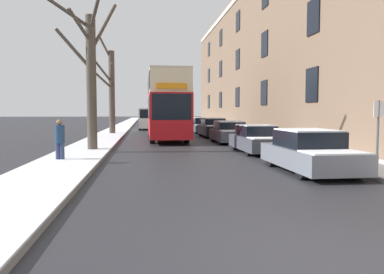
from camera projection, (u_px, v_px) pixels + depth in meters
ground_plane at (324, 256)px, 4.98m from camera, size 320.00×320.00×0.00m
sidewalk_left at (126, 124)px, 56.79m from camera, size 2.40×130.00×0.16m
sidewalk_right at (193, 124)px, 58.09m from camera, size 2.40×130.00×0.16m
terrace_facade_right at (301, 57)px, 31.68m from camera, size 9.10×54.03×13.19m
bare_tree_left_0 at (90, 71)px, 17.55m from camera, size 3.91×3.22×8.26m
bare_tree_left_1 at (111, 90)px, 31.15m from camera, size 1.83×2.18×8.09m
double_decker_bus at (166, 103)px, 25.88m from camera, size 2.48×10.25×4.51m
parked_car_0 at (309, 152)px, 12.04m from camera, size 1.87×4.34×1.36m
parked_car_1 at (256, 140)px, 17.72m from camera, size 1.71×4.28×1.32m
parked_car_2 at (229, 133)px, 23.36m from camera, size 1.87×4.04×1.37m
parked_car_3 at (213, 128)px, 28.87m from camera, size 1.82×4.43×1.49m
parked_car_4 at (202, 126)px, 34.25m from camera, size 1.81×4.10×1.43m
oncoming_van at (148, 118)px, 41.00m from camera, size 2.09×4.88×2.31m
pedestrian_left_sidewalk at (60, 139)px, 13.96m from camera, size 0.36×0.36×1.65m
street_sign_post at (378, 134)px, 10.73m from camera, size 0.32×0.07×2.26m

